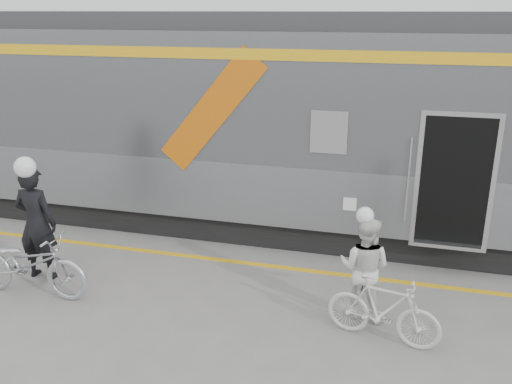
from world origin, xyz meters
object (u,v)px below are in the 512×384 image
(woman, at_px, (365,268))
(bicycle_right, at_px, (383,310))
(man, at_px, (36,223))
(bicycle_left, at_px, (28,263))

(woman, distance_m, bicycle_right, 0.69)
(man, bearing_deg, bicycle_right, 174.75)
(bicycle_right, bearing_deg, woman, 40.60)
(woman, relative_size, bicycle_right, 0.99)
(bicycle_left, distance_m, bicycle_right, 5.22)
(woman, bearing_deg, bicycle_left, 20.22)
(man, height_order, bicycle_right, man)
(bicycle_left, xyz_separation_m, woman, (4.91, 0.71, 0.23))
(bicycle_left, relative_size, woman, 1.31)
(bicycle_right, bearing_deg, man, 97.88)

